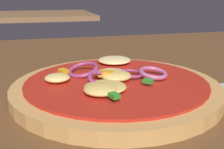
{
  "coord_description": "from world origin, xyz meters",
  "views": [
    {
      "loc": [
        -0.1,
        -0.33,
        0.15
      ],
      "look_at": [
        -0.01,
        0.01,
        0.05
      ],
      "focal_mm": 44.49,
      "sensor_mm": 36.0,
      "label": 1
    }
  ],
  "objects": [
    {
      "name": "dining_table",
      "position": [
        0.0,
        0.0,
        0.01
      ],
      "size": [
        1.36,
        0.92,
        0.03
      ],
      "color": "brown",
      "rests_on": "ground"
    },
    {
      "name": "pizza",
      "position": [
        -0.01,
        -0.01,
        0.04
      ],
      "size": [
        0.26,
        0.26,
        0.03
      ],
      "color": "tan",
      "rests_on": "dining_table"
    },
    {
      "name": "background_table",
      "position": [
        -0.07,
        1.49,
        0.01
      ],
      "size": [
        0.62,
        0.59,
        0.03
      ],
      "color": "brown",
      "rests_on": "ground"
    }
  ]
}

